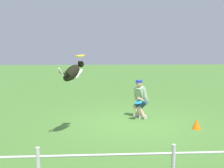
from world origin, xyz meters
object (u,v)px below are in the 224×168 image
frisbee_flying (80,56)px  training_cone (196,124)px  frisbee_held (138,102)px  person (140,98)px  dog (73,72)px

frisbee_flying → training_cone: bearing=-175.8°
frisbee_held → training_cone: frisbee_held is taller
person → frisbee_held: person is taller
person → frisbee_flying: 2.87m
dog → training_cone: size_ratio=3.19×
dog → frisbee_held: 2.66m
training_cone → frisbee_held: bearing=-31.7°
frisbee_held → frisbee_flying: bearing=34.3°
frisbee_held → training_cone: bearing=148.3°
person → frisbee_held: (0.12, 0.37, -0.09)m
frisbee_held → training_cone: size_ratio=0.88×
person → frisbee_held: 0.40m
person → dog: 2.92m
frisbee_flying → training_cone: (-3.35, -0.25, -2.00)m
person → training_cone: 2.04m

